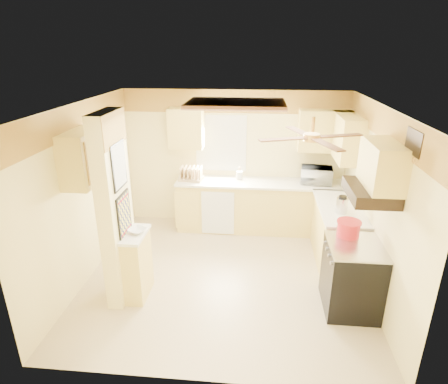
# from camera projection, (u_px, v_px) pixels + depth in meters

# --- Properties ---
(floor) EXTENTS (4.00, 4.00, 0.00)m
(floor) POSITION_uv_depth(u_px,v_px,m) (225.00, 276.00, 5.58)
(floor) COLOR #CCB38D
(floor) RESTS_ON ground
(ceiling) EXTENTS (4.00, 4.00, 0.00)m
(ceiling) POSITION_uv_depth(u_px,v_px,m) (225.00, 106.00, 4.67)
(ceiling) COLOR white
(ceiling) RESTS_ON wall_back
(wall_back) EXTENTS (4.00, 0.00, 4.00)m
(wall_back) POSITION_uv_depth(u_px,v_px,m) (235.00, 159.00, 6.89)
(wall_back) COLOR #FFEB9B
(wall_back) RESTS_ON floor
(wall_front) EXTENTS (4.00, 0.00, 4.00)m
(wall_front) POSITION_uv_depth(u_px,v_px,m) (206.00, 278.00, 3.36)
(wall_front) COLOR #FFEB9B
(wall_front) RESTS_ON floor
(wall_left) EXTENTS (0.00, 3.80, 3.80)m
(wall_left) POSITION_uv_depth(u_px,v_px,m) (85.00, 193.00, 5.30)
(wall_left) COLOR #FFEB9B
(wall_left) RESTS_ON floor
(wall_right) EXTENTS (0.00, 3.80, 3.80)m
(wall_right) POSITION_uv_depth(u_px,v_px,m) (375.00, 204.00, 4.95)
(wall_right) COLOR #FFEB9B
(wall_right) RESTS_ON floor
(wallpaper_border) EXTENTS (4.00, 0.02, 0.40)m
(wallpaper_border) POSITION_uv_depth(u_px,v_px,m) (235.00, 102.00, 6.49)
(wallpaper_border) COLOR #FFC14B
(wallpaper_border) RESTS_ON wall_back
(partition_column) EXTENTS (0.20, 0.70, 2.50)m
(partition_column) POSITION_uv_depth(u_px,v_px,m) (115.00, 211.00, 4.74)
(partition_column) COLOR #FFEB9B
(partition_column) RESTS_ON floor
(partition_ledge) EXTENTS (0.25, 0.55, 0.90)m
(partition_ledge) POSITION_uv_depth(u_px,v_px,m) (137.00, 266.00, 5.01)
(partition_ledge) COLOR #F0D973
(partition_ledge) RESTS_ON floor
(ledge_top) EXTENTS (0.28, 0.58, 0.04)m
(ledge_top) POSITION_uv_depth(u_px,v_px,m) (134.00, 235.00, 4.84)
(ledge_top) COLOR white
(ledge_top) RESTS_ON partition_ledge
(lower_cabinets_back) EXTENTS (3.00, 0.60, 0.90)m
(lower_cabinets_back) POSITION_uv_depth(u_px,v_px,m) (260.00, 207.00, 6.86)
(lower_cabinets_back) COLOR #F0D973
(lower_cabinets_back) RESTS_ON floor
(lower_cabinets_right) EXTENTS (0.60, 1.40, 0.90)m
(lower_cabinets_right) POSITION_uv_depth(u_px,v_px,m) (337.00, 235.00, 5.82)
(lower_cabinets_right) COLOR #F0D973
(lower_cabinets_right) RESTS_ON floor
(countertop_back) EXTENTS (3.04, 0.64, 0.04)m
(countertop_back) POSITION_uv_depth(u_px,v_px,m) (261.00, 183.00, 6.68)
(countertop_back) COLOR white
(countertop_back) RESTS_ON lower_cabinets_back
(countertop_right) EXTENTS (0.64, 1.44, 0.04)m
(countertop_right) POSITION_uv_depth(u_px,v_px,m) (340.00, 208.00, 5.65)
(countertop_right) COLOR white
(countertop_right) RESTS_ON lower_cabinets_right
(dishwasher_panel) EXTENTS (0.58, 0.02, 0.80)m
(dishwasher_panel) POSITION_uv_depth(u_px,v_px,m) (218.00, 213.00, 6.64)
(dishwasher_panel) COLOR white
(dishwasher_panel) RESTS_ON lower_cabinets_back
(window) EXTENTS (0.92, 0.02, 1.02)m
(window) POSITION_uv_depth(u_px,v_px,m) (221.00, 143.00, 6.79)
(window) COLOR white
(window) RESTS_ON wall_back
(upper_cab_back_left) EXTENTS (0.60, 0.35, 0.70)m
(upper_cab_back_left) POSITION_uv_depth(u_px,v_px,m) (186.00, 128.00, 6.58)
(upper_cab_back_left) COLOR #F0D973
(upper_cab_back_left) RESTS_ON wall_back
(upper_cab_back_right) EXTENTS (0.90, 0.35, 0.70)m
(upper_cab_back_right) POSITION_uv_depth(u_px,v_px,m) (325.00, 131.00, 6.37)
(upper_cab_back_right) COLOR #F0D973
(upper_cab_back_right) RESTS_ON wall_back
(upper_cab_right) EXTENTS (0.35, 1.00, 0.70)m
(upper_cab_right) POSITION_uv_depth(u_px,v_px,m) (347.00, 138.00, 5.91)
(upper_cab_right) COLOR #F0D973
(upper_cab_right) RESTS_ON wall_right
(upper_cab_left_wall) EXTENTS (0.35, 0.75, 0.70)m
(upper_cab_left_wall) POSITION_uv_depth(u_px,v_px,m) (83.00, 158.00, 4.84)
(upper_cab_left_wall) COLOR #F0D973
(upper_cab_left_wall) RESTS_ON wall_left
(upper_cab_over_stove) EXTENTS (0.35, 0.76, 0.52)m
(upper_cab_over_stove) POSITION_uv_depth(u_px,v_px,m) (382.00, 165.00, 4.20)
(upper_cab_over_stove) COLOR #F0D973
(upper_cab_over_stove) RESTS_ON wall_right
(stove) EXTENTS (0.68, 0.77, 0.92)m
(stove) POSITION_uv_depth(u_px,v_px,m) (352.00, 277.00, 4.75)
(stove) COLOR black
(stove) RESTS_ON floor
(range_hood) EXTENTS (0.50, 0.76, 0.14)m
(range_hood) POSITION_uv_depth(u_px,v_px,m) (370.00, 192.00, 4.33)
(range_hood) COLOR black
(range_hood) RESTS_ON upper_cab_over_stove
(poster_menu) EXTENTS (0.02, 0.42, 0.57)m
(poster_menu) POSITION_uv_depth(u_px,v_px,m) (119.00, 166.00, 4.51)
(poster_menu) COLOR black
(poster_menu) RESTS_ON partition_column
(poster_nashville) EXTENTS (0.02, 0.42, 0.57)m
(poster_nashville) POSITION_uv_depth(u_px,v_px,m) (124.00, 215.00, 4.74)
(poster_nashville) COLOR black
(poster_nashville) RESTS_ON partition_column
(ceiling_light_panel) EXTENTS (1.35, 0.95, 0.06)m
(ceiling_light_panel) POSITION_uv_depth(u_px,v_px,m) (236.00, 104.00, 5.14)
(ceiling_light_panel) COLOR brown
(ceiling_light_panel) RESTS_ON ceiling
(ceiling_fan) EXTENTS (1.15, 1.15, 0.26)m
(ceiling_fan) POSITION_uv_depth(u_px,v_px,m) (312.00, 137.00, 4.01)
(ceiling_fan) COLOR gold
(ceiling_fan) RESTS_ON ceiling
(vent_grate) EXTENTS (0.02, 0.40, 0.25)m
(vent_grate) POSITION_uv_depth(u_px,v_px,m) (414.00, 142.00, 3.74)
(vent_grate) COLOR black
(vent_grate) RESTS_ON wall_right
(microwave) EXTENTS (0.57, 0.42, 0.30)m
(microwave) POSITION_uv_depth(u_px,v_px,m) (316.00, 175.00, 6.55)
(microwave) COLOR white
(microwave) RESTS_ON countertop_back
(bowl) EXTENTS (0.29, 0.29, 0.05)m
(bowl) POSITION_uv_depth(u_px,v_px,m) (137.00, 231.00, 4.84)
(bowl) COLOR white
(bowl) RESTS_ON ledge_top
(dutch_oven) EXTENTS (0.31, 0.31, 0.20)m
(dutch_oven) POSITION_uv_depth(u_px,v_px,m) (348.00, 228.00, 4.79)
(dutch_oven) COLOR red
(dutch_oven) RESTS_ON stove
(kettle) EXTENTS (0.17, 0.17, 0.26)m
(kettle) POSITION_uv_depth(u_px,v_px,m) (342.00, 205.00, 5.39)
(kettle) COLOR silver
(kettle) RESTS_ON countertop_right
(dish_rack) EXTENTS (0.44, 0.34, 0.24)m
(dish_rack) POSITION_uv_depth(u_px,v_px,m) (191.00, 175.00, 6.75)
(dish_rack) COLOR tan
(dish_rack) RESTS_ON countertop_back
(utensil_crock) EXTENTS (0.11, 0.11, 0.23)m
(utensil_crock) POSITION_uv_depth(u_px,v_px,m) (239.00, 175.00, 6.78)
(utensil_crock) COLOR white
(utensil_crock) RESTS_ON countertop_back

